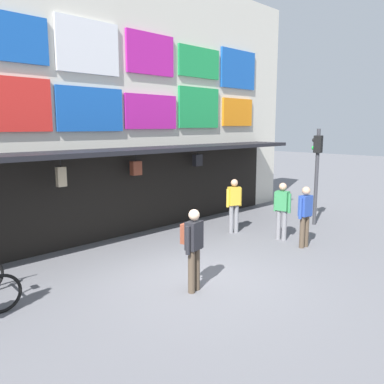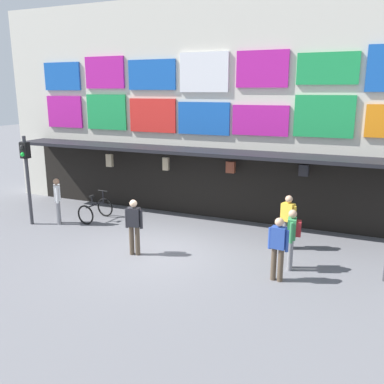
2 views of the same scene
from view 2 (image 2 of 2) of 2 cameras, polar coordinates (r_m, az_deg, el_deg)
ground_plane at (r=12.63m, az=-5.19°, el=-8.21°), size 80.00×80.00×0.00m
shopfront at (r=15.87m, az=2.44°, el=11.11°), size 18.00×2.60×8.00m
traffic_light_near at (r=15.63m, az=-21.91°, el=3.34°), size 0.29×0.33×3.20m
bicycle_parked at (r=15.77m, az=-13.17°, el=-2.45°), size 0.80×1.21×1.05m
pedestrian_in_purple at (r=12.17m, az=-7.98°, el=-4.22°), size 0.52×0.41×1.68m
pedestrian_in_red at (r=15.61m, az=-18.08°, el=-0.85°), size 0.40×0.42×1.68m
pedestrian_in_white at (r=10.66m, az=11.81°, el=-7.26°), size 0.53×0.26×1.68m
pedestrian_in_yellow at (r=11.39m, az=13.70°, el=-5.78°), size 0.39×0.53×1.68m
pedestrian_in_black at (r=12.85m, az=13.10°, el=-3.64°), size 0.50×0.34×1.68m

